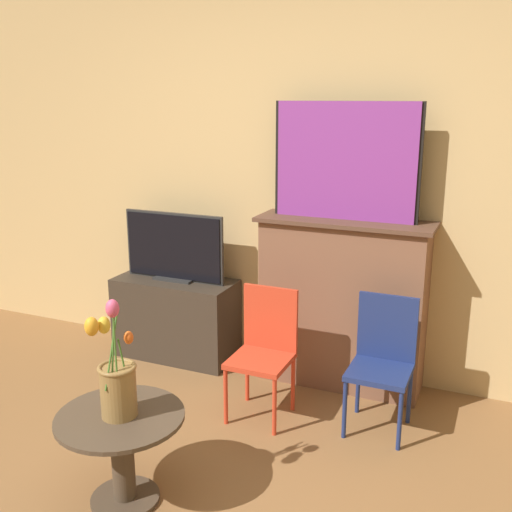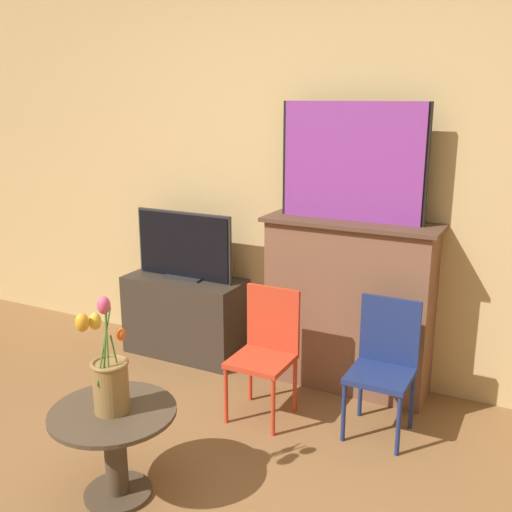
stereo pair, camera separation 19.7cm
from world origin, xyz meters
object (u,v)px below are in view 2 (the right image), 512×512
chair_blue (384,360)px  tv_monitor (184,247)px  painting (352,162)px  vase_tulips (109,378)px  chair_red (266,346)px

chair_blue → tv_monitor: bearing=166.7°
painting → chair_blue: size_ratio=1.19×
tv_monitor → vase_tulips: 1.61m
vase_tulips → chair_red: bearing=74.6°
tv_monitor → chair_blue: bearing=-13.3°
tv_monitor → chair_blue: size_ratio=1.00×
painting → tv_monitor: painting is taller
chair_red → chair_blue: size_ratio=1.00×
painting → chair_blue: 1.14m
tv_monitor → painting: bearing=2.7°
painting → chair_red: (-0.29, -0.54, -1.00)m
chair_red → chair_blue: same height
chair_blue → painting: bearing=131.2°
painting → vase_tulips: 1.83m
painting → chair_red: size_ratio=1.19×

